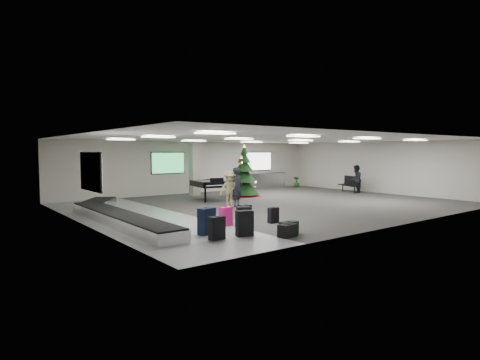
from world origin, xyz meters
TOP-DOWN VIEW (x-y plane):
  - ground at (0.00, 0.00)m, footprint 18.00×18.00m
  - room_envelope at (-0.38, 0.67)m, footprint 18.02×14.02m
  - baggage_carousel at (-7.84, -0.08)m, footprint 2.28×9.71m
  - service_counter at (5.00, 6.65)m, footprint 4.05×0.65m
  - suitcase_0 at (-5.71, -5.14)m, footprint 0.56×0.41m
  - suitcase_1 at (-4.82, -3.94)m, footprint 0.50×0.39m
  - pink_suitcase at (-5.19, -3.43)m, footprint 0.44×0.27m
  - suitcase_3 at (-4.05, -3.12)m, footprint 0.43×0.27m
  - navy_suitcase at (-6.47, -4.21)m, footprint 0.60×0.44m
  - suitcase_5 at (-6.66, -5.04)m, footprint 0.46×0.26m
  - green_duffel at (-4.42, -5.72)m, footprint 0.60×0.31m
  - suitcase_7 at (-3.49, -3.98)m, footprint 0.39×0.22m
  - suitcase_8 at (-5.68, -3.11)m, footprint 0.43×0.38m
  - black_duffel at (-4.76, -6.02)m, footprint 0.64×0.41m
  - christmas_tree at (1.08, 3.54)m, footprint 2.10×2.10m
  - grand_piano at (-1.49, 3.08)m, footprint 1.97×2.38m
  - bench at (7.84, 1.31)m, footprint 1.06×1.71m
  - traveler_a at (-1.91, 0.23)m, footprint 0.80×0.72m
  - traveler_b at (-2.16, 0.50)m, footprint 1.16×0.79m
  - traveler_bench at (7.71, 0.73)m, footprint 1.03×0.93m
  - potted_plant_left at (2.66, 6.02)m, footprint 0.62×0.57m
  - potted_plant_right at (7.80, 5.95)m, footprint 0.58×0.58m

SIDE VIEW (x-z plane):
  - ground at x=0.00m, z-range 0.00..0.00m
  - black_duffel at x=-4.76m, z-range -0.01..0.40m
  - green_duffel at x=-4.42m, z-range -0.01..0.41m
  - baggage_carousel at x=-7.84m, z-range 0.00..0.43m
  - suitcase_8 at x=-5.68m, z-range -0.01..0.56m
  - suitcase_7 at x=-3.49m, z-range -0.01..0.57m
  - suitcase_3 at x=-4.05m, z-range -0.01..0.61m
  - pink_suitcase at x=-5.19m, z-range -0.01..0.67m
  - suitcase_5 at x=-6.66m, z-range -0.01..0.70m
  - suitcase_1 at x=-4.82m, z-range -0.01..0.70m
  - potted_plant_right at x=7.80m, z-range 0.00..0.77m
  - suitcase_0 at x=-5.71m, z-range -0.01..0.80m
  - navy_suitcase at x=-6.47m, z-range -0.01..0.84m
  - potted_plant_left at x=2.66m, z-range 0.00..0.92m
  - service_counter at x=5.00m, z-range 0.01..1.09m
  - bench at x=7.84m, z-range 0.07..1.09m
  - traveler_b at x=-2.16m, z-range 0.00..1.67m
  - traveler_bench at x=7.71m, z-range 0.00..1.74m
  - grand_piano at x=-1.49m, z-range 0.26..1.49m
  - traveler_a at x=-1.91m, z-range 0.00..1.84m
  - christmas_tree at x=1.08m, z-range -0.47..2.53m
  - room_envelope at x=-0.38m, z-range 0.73..3.94m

